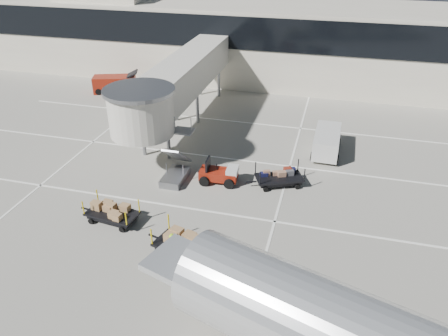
{
  "coord_description": "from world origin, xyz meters",
  "views": [
    {
      "loc": [
        8.51,
        -19.13,
        15.49
      ],
      "look_at": [
        2.32,
        4.08,
        2.0
      ],
      "focal_mm": 35.0,
      "sensor_mm": 36.0,
      "label": 1
    }
  ],
  "objects_px": {
    "box_cart_far": "(112,213)",
    "belt_loader": "(115,84)",
    "baggage_tug": "(220,174)",
    "box_cart_near": "(187,246)",
    "ground_worker": "(172,248)",
    "minivan": "(327,140)",
    "suitcase_cart": "(279,178)"
  },
  "relations": [
    {
      "from": "box_cart_near",
      "to": "box_cart_far",
      "type": "height_order",
      "value": "box_cart_near"
    },
    {
      "from": "box_cart_near",
      "to": "box_cart_far",
      "type": "xyz_separation_m",
      "value": [
        -5.36,
        1.81,
        -0.05
      ]
    },
    {
      "from": "baggage_tug",
      "to": "box_cart_near",
      "type": "distance_m",
      "value": 7.79
    },
    {
      "from": "baggage_tug",
      "to": "belt_loader",
      "type": "height_order",
      "value": "belt_loader"
    },
    {
      "from": "box_cart_near",
      "to": "ground_worker",
      "type": "relative_size",
      "value": 2.54
    },
    {
      "from": "baggage_tug",
      "to": "belt_loader",
      "type": "xyz_separation_m",
      "value": [
        -15.43,
        14.86,
        0.22
      ]
    },
    {
      "from": "box_cart_near",
      "to": "baggage_tug",
      "type": "bearing_deg",
      "value": 107.72
    },
    {
      "from": "suitcase_cart",
      "to": "belt_loader",
      "type": "xyz_separation_m",
      "value": [
        -19.41,
        14.23,
        0.32
      ]
    },
    {
      "from": "box_cart_near",
      "to": "minivan",
      "type": "height_order",
      "value": "minivan"
    },
    {
      "from": "box_cart_far",
      "to": "belt_loader",
      "type": "relative_size",
      "value": 0.78
    },
    {
      "from": "box_cart_far",
      "to": "ground_worker",
      "type": "relative_size",
      "value": 2.29
    },
    {
      "from": "box_cart_near",
      "to": "minivan",
      "type": "relative_size",
      "value": 0.93
    },
    {
      "from": "belt_loader",
      "to": "box_cart_near",
      "type": "bearing_deg",
      "value": -74.13
    },
    {
      "from": "minivan",
      "to": "belt_loader",
      "type": "bearing_deg",
      "value": 160.1
    },
    {
      "from": "box_cart_near",
      "to": "minivan",
      "type": "bearing_deg",
      "value": 80.83
    },
    {
      "from": "baggage_tug",
      "to": "box_cart_near",
      "type": "xyz_separation_m",
      "value": [
        0.38,
        -7.78,
        0.01
      ]
    },
    {
      "from": "box_cart_far",
      "to": "ground_worker",
      "type": "distance_m",
      "value": 5.3
    },
    {
      "from": "suitcase_cart",
      "to": "minivan",
      "type": "bearing_deg",
      "value": 40.93
    },
    {
      "from": "baggage_tug",
      "to": "minivan",
      "type": "distance_m",
      "value": 9.35
    },
    {
      "from": "minivan",
      "to": "belt_loader",
      "type": "height_order",
      "value": "belt_loader"
    },
    {
      "from": "ground_worker",
      "to": "box_cart_far",
      "type": "bearing_deg",
      "value": 158.86
    },
    {
      "from": "suitcase_cart",
      "to": "minivan",
      "type": "xyz_separation_m",
      "value": [
        2.77,
        5.84,
        0.51
      ]
    },
    {
      "from": "box_cart_far",
      "to": "belt_loader",
      "type": "bearing_deg",
      "value": 123.46
    },
    {
      "from": "box_cart_far",
      "to": "belt_loader",
      "type": "xyz_separation_m",
      "value": [
        -10.46,
        20.82,
        0.26
      ]
    },
    {
      "from": "box_cart_far",
      "to": "ground_worker",
      "type": "height_order",
      "value": "ground_worker"
    },
    {
      "from": "baggage_tug",
      "to": "box_cart_far",
      "type": "height_order",
      "value": "baggage_tug"
    },
    {
      "from": "belt_loader",
      "to": "suitcase_cart",
      "type": "bearing_deg",
      "value": -55.31
    },
    {
      "from": "baggage_tug",
      "to": "box_cart_far",
      "type": "xyz_separation_m",
      "value": [
        -4.98,
        -5.97,
        -0.04
      ]
    },
    {
      "from": "ground_worker",
      "to": "belt_loader",
      "type": "xyz_separation_m",
      "value": [
        -15.19,
        23.19,
        0.01
      ]
    },
    {
      "from": "ground_worker",
      "to": "minivan",
      "type": "xyz_separation_m",
      "value": [
        6.99,
        14.79,
        0.2
      ]
    },
    {
      "from": "box_cart_near",
      "to": "ground_worker",
      "type": "bearing_deg",
      "value": -123.29
    },
    {
      "from": "suitcase_cart",
      "to": "ground_worker",
      "type": "xyz_separation_m",
      "value": [
        -4.22,
        -8.96,
        0.31
      ]
    }
  ]
}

